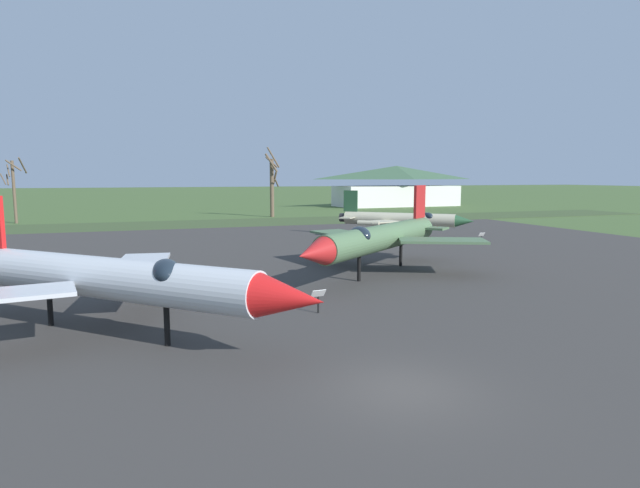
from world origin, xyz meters
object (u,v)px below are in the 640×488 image
info_placard_front_left (481,237)px  info_placard_rear_center (318,298)px  jet_fighter_rear_center (379,238)px  visitor_building (396,186)px  jet_fighter_front_right (112,278)px  jet_fighter_front_left (401,219)px

info_placard_front_left → info_placard_rear_center: info_placard_rear_center is taller
jet_fighter_rear_center → visitor_building: size_ratio=0.54×
jet_fighter_front_right → jet_fighter_rear_center: bearing=29.0°
jet_fighter_rear_center → info_placard_rear_center: 10.05m
info_placard_front_left → jet_fighter_rear_center: bearing=-145.4°
jet_fighter_front_left → jet_fighter_front_right: jet_fighter_front_right is taller
info_placard_front_left → visitor_building: size_ratio=0.04×
jet_fighter_front_left → info_placard_front_left: 8.26m
jet_fighter_rear_center → info_placard_rear_center: bearing=-130.9°
jet_fighter_front_left → jet_fighter_rear_center: jet_fighter_rear_center is taller
jet_fighter_front_right → info_placard_rear_center: bearing=4.8°
info_placard_rear_center → visitor_building: visitor_building is taller
jet_fighter_front_right → visitor_building: 91.62m
info_placard_front_left → jet_fighter_front_right: bearing=-148.1°
jet_fighter_front_right → jet_fighter_rear_center: 16.92m
jet_fighter_rear_center → info_placard_rear_center: jet_fighter_rear_center is taller
jet_fighter_rear_center → visitor_building: 76.92m
jet_fighter_front_left → jet_fighter_rear_center: 20.36m
jet_fighter_front_right → jet_fighter_front_left: bearing=45.0°
jet_fighter_front_left → info_placard_rear_center: 30.22m
info_placard_front_left → jet_fighter_front_right: 35.43m
visitor_building → info_placard_front_left: bearing=-110.4°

